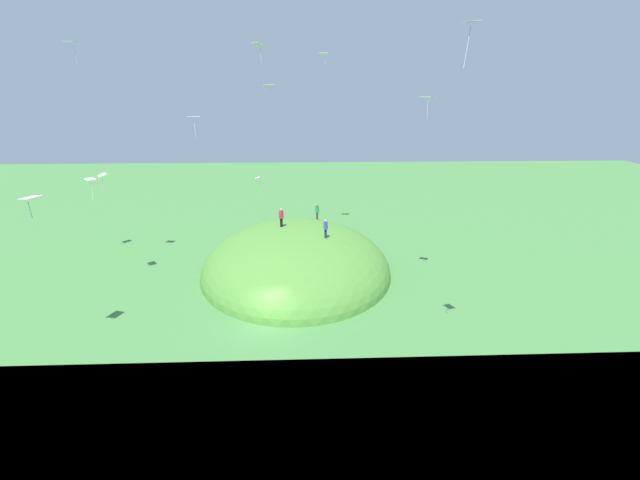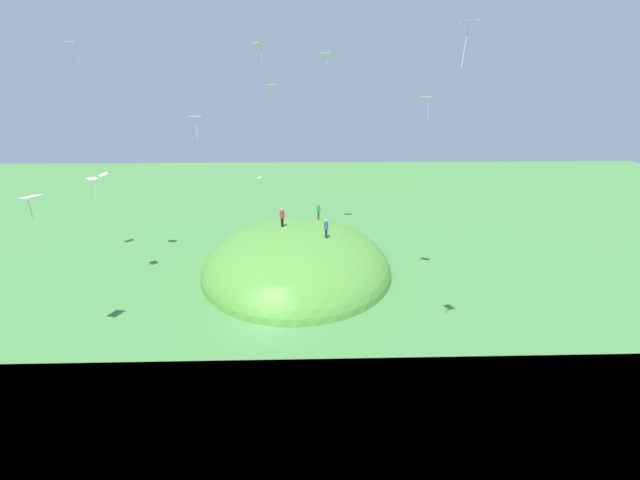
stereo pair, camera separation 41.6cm
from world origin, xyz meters
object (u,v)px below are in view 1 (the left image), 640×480
at_px(kite_2, 90,180).
at_px(kite_3, 258,45).
at_px(kite_7, 269,86).
at_px(kite_8, 471,25).
at_px(person_near_shore, 326,226).
at_px(person_on_hilltop, 317,210).
at_px(kite_10, 426,99).
at_px(kite_6, 102,176).
at_px(kite_9, 258,179).
at_px(kite_1, 31,198).
at_px(kite_0, 324,54).
at_px(kite_4, 70,43).
at_px(kite_5, 194,118).
at_px(person_watching_kites, 281,215).

height_order(kite_2, kite_3, kite_3).
relative_size(kite_7, kite_8, 0.60).
relative_size(person_near_shore, person_on_hilltop, 1.07).
height_order(person_on_hilltop, kite_10, kite_10).
xyz_separation_m(kite_6, kite_9, (11.13, -11.71, -2.34)).
bearing_deg(person_near_shore, kite_1, -132.92).
bearing_deg(kite_2, kite_0, -77.19).
relative_size(kite_8, kite_9, 1.41).
bearing_deg(kite_8, person_near_shore, 20.51).
relative_size(kite_2, kite_8, 1.06).
distance_m(kite_4, kite_8, 31.36).
bearing_deg(kite_7, kite_4, 115.01).
xyz_separation_m(kite_7, kite_9, (2.15, 1.61, -9.41)).
height_order(kite_4, kite_5, kite_4).
bearing_deg(kite_0, kite_10, -156.83).
bearing_deg(kite_9, kite_7, -143.25).
bearing_deg(kite_7, kite_9, 36.75).
bearing_deg(kite_4, kite_1, -170.50).
relative_size(kite_3, kite_9, 1.01).
bearing_deg(person_on_hilltop, kite_9, 34.19).
distance_m(kite_0, kite_9, 14.62).
xyz_separation_m(person_on_hilltop, kite_2, (0.15, 22.48, 3.23)).
bearing_deg(kite_10, person_watching_kites, 61.92).
bearing_deg(person_near_shore, kite_5, -178.73).
bearing_deg(kite_9, kite_4, 124.26).
bearing_deg(kite_6, kite_7, -55.99).
bearing_deg(person_watching_kites, person_on_hilltop, 61.62).
bearing_deg(kite_6, kite_2, 29.42).
bearing_deg(kite_7, kite_1, 147.60).
bearing_deg(person_near_shore, kite_3, 176.13).
bearing_deg(kite_7, kite_3, 177.23).
relative_size(person_near_shore, kite_1, 1.16).
bearing_deg(kite_8, person_on_hilltop, 15.19).
bearing_deg(person_near_shore, kite_10, -8.25).
height_order(kite_1, kite_4, kite_4).
relative_size(kite_2, kite_6, 1.61).
bearing_deg(person_near_shore, kite_9, 135.77).
xyz_separation_m(person_on_hilltop, kite_8, (-23.39, -6.35, 14.63)).
height_order(kite_4, kite_6, kite_4).
xyz_separation_m(kite_0, kite_2, (-5.32, 23.38, -12.07)).
relative_size(person_near_shore, kite_8, 0.80).
distance_m(kite_1, kite_5, 16.18).
relative_size(person_on_hilltop, kite_6, 1.13).
relative_size(person_watching_kites, kite_9, 1.18).
relative_size(kite_3, kite_8, 0.72).
bearing_deg(kite_10, kite_2, 70.33).
relative_size(person_watching_kites, kite_6, 1.28).
relative_size(kite_3, kite_4, 0.88).
relative_size(kite_4, kite_6, 1.24).
bearing_deg(kite_5, kite_0, -47.77).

